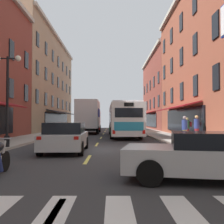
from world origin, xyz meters
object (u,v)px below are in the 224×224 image
at_px(transit_bus, 122,120).
at_px(street_lamp_twin, 6,96).
at_px(sedan_mid, 93,126).
at_px(pedestrian_mid, 184,129).
at_px(pedestrian_near, 186,128).
at_px(sedan_far, 216,155).
at_px(pedestrian_far, 196,128).
at_px(box_truck, 88,117).
at_px(sedan_near, 64,137).

xyz_separation_m(transit_bus, street_lamp_twin, (-6.71, -11.11, 1.25)).
xyz_separation_m(sedan_mid, pedestrian_mid, (7.47, -26.04, 0.32)).
xyz_separation_m(transit_bus, pedestrian_mid, (3.53, -8.44, -0.61)).
relative_size(pedestrian_near, pedestrian_mid, 0.96).
relative_size(sedan_far, pedestrian_mid, 2.90).
height_order(pedestrian_near, pedestrian_far, pedestrian_far).
height_order(box_truck, sedan_mid, box_truck).
bearing_deg(box_truck, transit_bus, -56.26).
height_order(pedestrian_near, street_lamp_twin, street_lamp_twin).
bearing_deg(sedan_near, pedestrian_near, 41.28).
xyz_separation_m(sedan_near, pedestrian_mid, (6.91, 3.79, 0.28)).
relative_size(transit_bus, street_lamp_twin, 2.42).
bearing_deg(pedestrian_mid, sedan_far, 14.02).
bearing_deg(sedan_far, street_lamp_twin, 138.64).
relative_size(sedan_far, pedestrian_near, 3.02).
bearing_deg(sedan_mid, box_truck, -89.28).
bearing_deg(pedestrian_near, sedan_near, 122.06).
distance_m(transit_bus, pedestrian_near, 6.99).
relative_size(box_truck, sedan_mid, 1.74).
relative_size(pedestrian_near, pedestrian_far, 0.92).
bearing_deg(street_lamp_twin, box_truck, 80.11).
distance_m(sedan_mid, pedestrian_far, 26.24).
distance_m(pedestrian_mid, street_lamp_twin, 10.75).
bearing_deg(box_truck, street_lamp_twin, -99.89).
bearing_deg(sedan_far, pedestrian_far, 74.63).
bearing_deg(box_truck, pedestrian_far, -56.59).
distance_m(box_truck, sedan_mid, 11.99).
xyz_separation_m(sedan_mid, pedestrian_near, (8.57, -22.79, 0.31)).
bearing_deg(pedestrian_far, pedestrian_near, 66.10).
xyz_separation_m(sedan_near, street_lamp_twin, (-3.33, 1.13, 2.14)).
height_order(transit_bus, pedestrian_near, transit_bus).
xyz_separation_m(sedan_mid, street_lamp_twin, (-2.77, -28.70, 2.18)).
distance_m(pedestrian_mid, pedestrian_far, 1.71).
bearing_deg(street_lamp_twin, sedan_mid, 84.48).
bearing_deg(sedan_far, pedestrian_mid, 79.08).
distance_m(sedan_near, pedestrian_mid, 7.89).
height_order(pedestrian_mid, pedestrian_far, pedestrian_far).
height_order(pedestrian_far, street_lamp_twin, street_lamp_twin).
distance_m(sedan_near, street_lamp_twin, 4.12).
xyz_separation_m(pedestrian_near, street_lamp_twin, (-11.35, -5.91, 1.88)).
xyz_separation_m(pedestrian_mid, street_lamp_twin, (-10.24, -2.66, 1.86)).
bearing_deg(sedan_far, box_truck, 102.61).
xyz_separation_m(sedan_far, pedestrian_far, (3.09, 11.24, 0.39)).
bearing_deg(pedestrian_near, sedan_mid, 11.40).
distance_m(transit_bus, pedestrian_far, 8.60).
bearing_deg(pedestrian_near, box_truck, 28.55).
distance_m(sedan_near, sedan_far, 7.95).
bearing_deg(pedestrian_far, street_lamp_twin, 173.30).
xyz_separation_m(box_truck, sedan_far, (5.39, -24.10, -1.30)).
distance_m(pedestrian_near, street_lamp_twin, 12.93).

